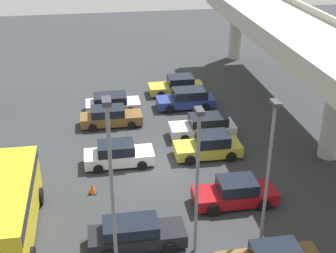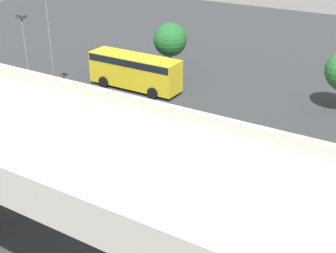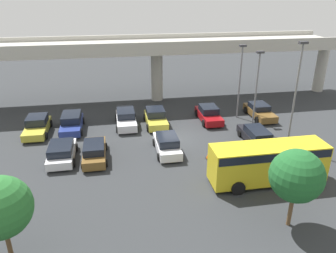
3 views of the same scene
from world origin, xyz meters
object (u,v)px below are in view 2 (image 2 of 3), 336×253
at_px(parked_car_0, 293,219).
at_px(parked_car_3, 144,174).
at_px(parked_car_6, 70,99).
at_px(parked_car_5, 37,137).
at_px(parked_car_8, 231,200).
at_px(lamp_post_mid_lot, 27,60).
at_px(parked_car_4, 159,121).
at_px(traffic_cone, 137,108).
at_px(lamp_post_by_overpass, 49,35).
at_px(tree_front_right, 170,40).
at_px(parked_car_1, 277,153).
at_px(parked_car_9, 106,158).
at_px(shuttle_bus, 135,69).
at_px(parked_car_2, 240,141).

relative_size(parked_car_0, parked_car_3, 1.01).
bearing_deg(parked_car_6, parked_car_0, 73.67).
xyz_separation_m(parked_car_5, parked_car_8, (-13.96, 0.04, 0.04)).
bearing_deg(parked_car_0, parked_car_6, 73.67).
bearing_deg(parked_car_8, lamp_post_mid_lot, 79.82).
bearing_deg(parked_car_4, traffic_cone, -119.24).
distance_m(lamp_post_by_overpass, tree_front_right, 11.13).
xyz_separation_m(parked_car_1, parked_car_9, (8.56, 6.04, 0.04)).
bearing_deg(lamp_post_mid_lot, parked_car_8, 169.82).
distance_m(parked_car_3, parked_car_8, 5.33).
height_order(parked_car_4, shuttle_bus, shuttle_bus).
xyz_separation_m(parked_car_1, shuttle_bus, (14.90, -5.95, 1.03)).
bearing_deg(parked_car_4, parked_car_1, 89.37).
distance_m(parked_car_6, parked_car_9, 10.14).
bearing_deg(parked_car_5, tree_front_right, -0.10).
bearing_deg(parked_car_5, parked_car_4, -41.41).
bearing_deg(parked_car_8, tree_front_right, 39.74).
bearing_deg(lamp_post_by_overpass, parked_car_9, 147.35).
relative_size(parked_car_4, lamp_post_mid_lot, 0.59).
xyz_separation_m(parked_car_8, lamp_post_by_overpass, (19.12, -7.09, 4.50)).
relative_size(parked_car_0, parked_car_2, 1.02).
height_order(parked_car_4, lamp_post_by_overpass, lamp_post_by_overpass).
bearing_deg(parked_car_8, parked_car_1, -2.20).
relative_size(parked_car_3, parked_car_8, 1.00).
bearing_deg(lamp_post_mid_lot, shuttle_bus, -107.48).
bearing_deg(tree_front_right, shuttle_bus, 80.97).
relative_size(parked_car_6, traffic_cone, 6.96).
height_order(parked_car_6, parked_car_9, parked_car_9).
xyz_separation_m(parked_car_4, traffic_cone, (3.16, -1.77, -0.40)).
distance_m(parked_car_4, parked_car_8, 10.53).
xyz_separation_m(parked_car_3, lamp_post_by_overpass, (13.80, -7.29, 4.51)).
height_order(parked_car_1, parked_car_3, parked_car_3).
relative_size(parked_car_0, parked_car_6, 0.99).
height_order(parked_car_4, parked_car_6, parked_car_4).
height_order(parked_car_0, parked_car_5, parked_car_0).
bearing_deg(parked_car_3, parked_car_4, 25.55).
bearing_deg(parked_car_5, lamp_post_by_overpass, 36.22).
height_order(parked_car_3, lamp_post_mid_lot, lamp_post_mid_lot).
bearing_deg(parked_car_1, parked_car_0, 26.32).
distance_m(parked_car_1, parked_car_4, 8.67).
height_order(parked_car_3, tree_front_right, tree_front_right).
height_order(parked_car_2, parked_car_8, parked_car_8).
relative_size(parked_car_2, parked_car_8, 0.99).
xyz_separation_m(parked_car_0, lamp_post_mid_lot, (20.70, -2.92, 3.81)).
bearing_deg(shuttle_bus, parked_car_9, -62.12).
height_order(parked_car_2, parked_car_5, parked_car_5).
bearing_deg(parked_car_6, lamp_post_mid_lot, -17.40).
distance_m(parked_car_1, parked_car_8, 6.22).
distance_m(parked_car_1, parked_car_2, 2.63).
bearing_deg(parked_car_9, parked_car_6, 54.74).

